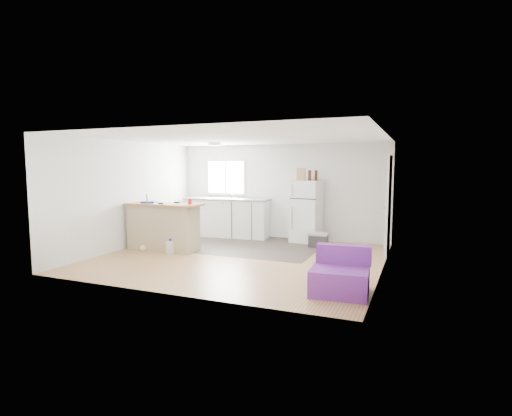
{
  "coord_description": "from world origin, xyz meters",
  "views": [
    {
      "loc": [
        3.31,
        -7.2,
        1.83
      ],
      "look_at": [
        0.07,
        0.7,
        0.95
      ],
      "focal_mm": 28.0,
      "sensor_mm": 36.0,
      "label": 1
    }
  ],
  "objects_px": {
    "kitchen_cabinets": "(228,217)",
    "red_cup": "(190,201)",
    "purple_seat": "(340,276)",
    "bottle_left": "(310,175)",
    "blue_tray": "(149,202)",
    "cardboard_box": "(301,174)",
    "bottle_right": "(316,175)",
    "mop": "(145,240)",
    "cooler": "(318,240)",
    "cleaner_jug": "(170,247)",
    "refrigerator": "(306,211)",
    "peninsula": "(163,226)"
  },
  "relations": [
    {
      "from": "kitchen_cabinets",
      "to": "red_cup",
      "type": "xyz_separation_m",
      "value": [
        0.12,
        -2.04,
        0.58
      ]
    },
    {
      "from": "purple_seat",
      "to": "bottle_left",
      "type": "distance_m",
      "value": 4.1
    },
    {
      "from": "kitchen_cabinets",
      "to": "blue_tray",
      "type": "bearing_deg",
      "value": -116.54
    },
    {
      "from": "cardboard_box",
      "to": "blue_tray",
      "type": "bearing_deg",
      "value": -143.55
    },
    {
      "from": "purple_seat",
      "to": "bottle_right",
      "type": "distance_m",
      "value": 4.12
    },
    {
      "from": "kitchen_cabinets",
      "to": "mop",
      "type": "bearing_deg",
      "value": -114.25
    },
    {
      "from": "cooler",
      "to": "cleaner_jug",
      "type": "height_order",
      "value": "cooler"
    },
    {
      "from": "red_cup",
      "to": "bottle_left",
      "type": "bearing_deg",
      "value": 43.48
    },
    {
      "from": "refrigerator",
      "to": "cooler",
      "type": "relative_size",
      "value": 3.37
    },
    {
      "from": "kitchen_cabinets",
      "to": "refrigerator",
      "type": "bearing_deg",
      "value": -3.67
    },
    {
      "from": "cleaner_jug",
      "to": "blue_tray",
      "type": "relative_size",
      "value": 1.08
    },
    {
      "from": "purple_seat",
      "to": "red_cup",
      "type": "relative_size",
      "value": 7.21
    },
    {
      "from": "cleaner_jug",
      "to": "red_cup",
      "type": "height_order",
      "value": "red_cup"
    },
    {
      "from": "refrigerator",
      "to": "cardboard_box",
      "type": "bearing_deg",
      "value": -158.13
    },
    {
      "from": "red_cup",
      "to": "cooler",
      "type": "bearing_deg",
      "value": 32.44
    },
    {
      "from": "purple_seat",
      "to": "cleaner_jug",
      "type": "bearing_deg",
      "value": 157.18
    },
    {
      "from": "blue_tray",
      "to": "bottle_right",
      "type": "bearing_deg",
      "value": 33.74
    },
    {
      "from": "blue_tray",
      "to": "refrigerator",
      "type": "bearing_deg",
      "value": 35.72
    },
    {
      "from": "red_cup",
      "to": "blue_tray",
      "type": "bearing_deg",
      "value": -174.49
    },
    {
      "from": "mop",
      "to": "blue_tray",
      "type": "bearing_deg",
      "value": 87.78
    },
    {
      "from": "refrigerator",
      "to": "red_cup",
      "type": "bearing_deg",
      "value": -128.82
    },
    {
      "from": "cleaner_jug",
      "to": "mop",
      "type": "distance_m",
      "value": 0.68
    },
    {
      "from": "kitchen_cabinets",
      "to": "red_cup",
      "type": "height_order",
      "value": "kitchen_cabinets"
    },
    {
      "from": "refrigerator",
      "to": "cooler",
      "type": "height_order",
      "value": "refrigerator"
    },
    {
      "from": "blue_tray",
      "to": "cardboard_box",
      "type": "bearing_deg",
      "value": 36.45
    },
    {
      "from": "purple_seat",
      "to": "blue_tray",
      "type": "height_order",
      "value": "blue_tray"
    },
    {
      "from": "blue_tray",
      "to": "bottle_right",
      "type": "distance_m",
      "value": 3.92
    },
    {
      "from": "peninsula",
      "to": "kitchen_cabinets",
      "type": "bearing_deg",
      "value": 74.01
    },
    {
      "from": "refrigerator",
      "to": "cleaner_jug",
      "type": "distance_m",
      "value": 3.37
    },
    {
      "from": "purple_seat",
      "to": "mop",
      "type": "bearing_deg",
      "value": 159.33
    },
    {
      "from": "peninsula",
      "to": "red_cup",
      "type": "relative_size",
      "value": 14.18
    },
    {
      "from": "bottle_left",
      "to": "bottle_right",
      "type": "height_order",
      "value": "same"
    },
    {
      "from": "refrigerator",
      "to": "purple_seat",
      "type": "relative_size",
      "value": 1.74
    },
    {
      "from": "blue_tray",
      "to": "bottle_right",
      "type": "relative_size",
      "value": 1.2
    },
    {
      "from": "cleaner_jug",
      "to": "mop",
      "type": "relative_size",
      "value": 0.26
    },
    {
      "from": "blue_tray",
      "to": "cooler",
      "type": "bearing_deg",
      "value": 25.6
    },
    {
      "from": "mop",
      "to": "bottle_left",
      "type": "xyz_separation_m",
      "value": [
        3.06,
        2.28,
        1.4
      ]
    },
    {
      "from": "kitchen_cabinets",
      "to": "bottle_left",
      "type": "xyz_separation_m",
      "value": [
        2.21,
        -0.06,
        1.11
      ]
    },
    {
      "from": "blue_tray",
      "to": "cardboard_box",
      "type": "distance_m",
      "value": 3.61
    },
    {
      "from": "peninsula",
      "to": "red_cup",
      "type": "height_order",
      "value": "red_cup"
    },
    {
      "from": "peninsula",
      "to": "purple_seat",
      "type": "relative_size",
      "value": 1.97
    },
    {
      "from": "cleaner_jug",
      "to": "peninsula",
      "type": "bearing_deg",
      "value": 146.24
    },
    {
      "from": "cooler",
      "to": "kitchen_cabinets",
      "type": "bearing_deg",
      "value": 166.91
    },
    {
      "from": "refrigerator",
      "to": "mop",
      "type": "relative_size",
      "value": 1.19
    },
    {
      "from": "mop",
      "to": "bottle_right",
      "type": "relative_size",
      "value": 5.06
    },
    {
      "from": "cooler",
      "to": "cardboard_box",
      "type": "bearing_deg",
      "value": 137.73
    },
    {
      "from": "red_cup",
      "to": "blue_tray",
      "type": "xyz_separation_m",
      "value": [
        -1.0,
        -0.1,
        -0.04
      ]
    },
    {
      "from": "refrigerator",
      "to": "purple_seat",
      "type": "distance_m",
      "value": 3.99
    },
    {
      "from": "bottle_right",
      "to": "mop",
      "type": "bearing_deg",
      "value": -143.71
    },
    {
      "from": "purple_seat",
      "to": "cleaner_jug",
      "type": "relative_size",
      "value": 2.67
    }
  ]
}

